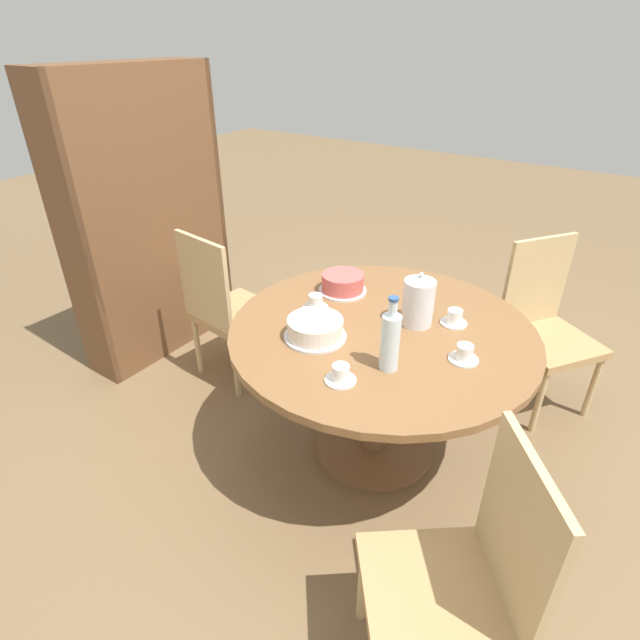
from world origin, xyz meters
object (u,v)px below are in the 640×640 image
object	(u,v)px
cup_c	(315,303)
cup_d	(464,354)
cup_a	(341,375)
coffee_pot	(418,301)
chair_a	(226,307)
cup_b	(454,318)
chair_c	(545,325)
bookshelf	(151,230)
cake_second	(343,283)
chair_b	(461,580)
water_bottle	(390,340)
cake_main	(315,329)

from	to	relation	value
cup_c	cup_d	size ratio (longest dim) A/B	1.00
cup_a	coffee_pot	bearing A→B (deg)	-5.17
chair_a	cup_b	distance (m)	1.31
chair_c	cup_b	world-z (taller)	chair_c
cup_b	cup_d	bearing A→B (deg)	-151.01
bookshelf	cake_second	xyz separation A→B (m)	(0.11, -1.32, -0.04)
chair_c	cup_d	bearing A→B (deg)	-154.12
coffee_pot	cup_b	bearing A→B (deg)	-56.63
chair_b	cup_a	world-z (taller)	chair_b
water_bottle	chair_c	bearing A→B (deg)	-18.11
cake_second	cup_b	size ratio (longest dim) A/B	1.99
coffee_pot	cup_d	size ratio (longest dim) A/B	2.08
bookshelf	cake_main	world-z (taller)	bookshelf
chair_b	cup_a	distance (m)	0.76
bookshelf	cup_d	world-z (taller)	bookshelf
water_bottle	cup_b	xyz separation A→B (m)	(0.47, -0.08, -0.10)
chair_a	cake_main	xyz separation A→B (m)	(-0.29, -0.83, 0.28)
chair_c	cup_d	world-z (taller)	chair_c
bookshelf	cup_a	bearing A→B (deg)	72.90
cup_a	cup_d	world-z (taller)	same
bookshelf	cup_a	size ratio (longest dim) A/B	14.23
chair_c	bookshelf	xyz separation A→B (m)	(-0.79, 2.18, 0.33)
cup_a	cup_d	distance (m)	0.51
chair_b	cake_main	size ratio (longest dim) A/B	3.49
chair_c	coffee_pot	bearing A→B (deg)	-174.40
chair_b	cup_a	bearing A→B (deg)	-155.93
water_bottle	cup_d	xyz separation A→B (m)	(0.22, -0.22, -0.10)
chair_c	coffee_pot	world-z (taller)	coffee_pot
cake_second	cup_c	bearing A→B (deg)	176.61
coffee_pot	cup_b	xyz separation A→B (m)	(0.09, -0.14, -0.09)
chair_a	cup_c	world-z (taller)	chair_a
chair_a	coffee_pot	size ratio (longest dim) A/B	3.72
cup_a	cup_b	size ratio (longest dim) A/B	1.00
chair_a	cup_d	bearing A→B (deg)	-176.79
bookshelf	coffee_pot	world-z (taller)	bookshelf
bookshelf	cup_a	distance (m)	1.79
coffee_pot	cup_d	world-z (taller)	coffee_pot
chair_c	cup_b	bearing A→B (deg)	-168.31
water_bottle	cake_main	distance (m)	0.37
chair_c	cup_b	xyz separation A→B (m)	(-0.67, 0.29, 0.26)
cake_second	cup_c	size ratio (longest dim) A/B	1.99
cup_b	cup_d	xyz separation A→B (m)	(-0.25, -0.14, 0.00)
chair_b	water_bottle	distance (m)	0.82
chair_a	cake_main	world-z (taller)	chair_a
chair_b	chair_c	xyz separation A→B (m)	(1.64, 0.15, 0.00)
coffee_pot	bookshelf	bearing A→B (deg)	90.90
cup_a	bookshelf	bearing A→B (deg)	72.90
chair_b	cake_second	world-z (taller)	chair_b
chair_a	bookshelf	distance (m)	0.71
cup_a	chair_a	bearing A→B (deg)	65.87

